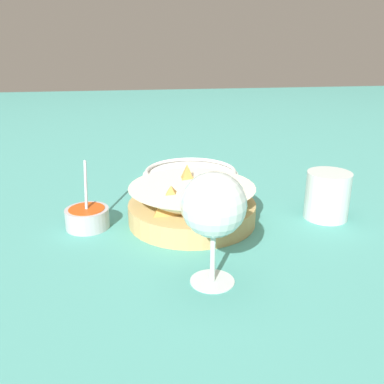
# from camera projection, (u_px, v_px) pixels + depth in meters

# --- Properties ---
(ground_plane) EXTENTS (4.00, 4.00, 0.00)m
(ground_plane) POSITION_uv_depth(u_px,v_px,m) (201.00, 215.00, 0.80)
(ground_plane) COLOR teal
(food_basket) EXTENTS (0.23, 0.23, 0.09)m
(food_basket) POSITION_uv_depth(u_px,v_px,m) (192.00, 205.00, 0.76)
(food_basket) COLOR tan
(food_basket) RESTS_ON ground_plane
(sauce_cup) EXTENTS (0.08, 0.08, 0.11)m
(sauce_cup) POSITION_uv_depth(u_px,v_px,m) (87.00, 217.00, 0.75)
(sauce_cup) COLOR #B7B7BC
(sauce_cup) RESTS_ON ground_plane
(wine_glass) EXTENTS (0.09, 0.09, 0.16)m
(wine_glass) POSITION_uv_depth(u_px,v_px,m) (214.00, 208.00, 0.55)
(wine_glass) COLOR silver
(wine_glass) RESTS_ON ground_plane
(beer_mug) EXTENTS (0.11, 0.08, 0.09)m
(beer_mug) POSITION_uv_depth(u_px,v_px,m) (327.00, 197.00, 0.78)
(beer_mug) COLOR silver
(beer_mug) RESTS_ON ground_plane
(side_plate) EXTENTS (0.23, 0.23, 0.01)m
(side_plate) POSITION_uv_depth(u_px,v_px,m) (191.00, 172.00, 1.03)
(side_plate) COLOR white
(side_plate) RESTS_ON ground_plane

